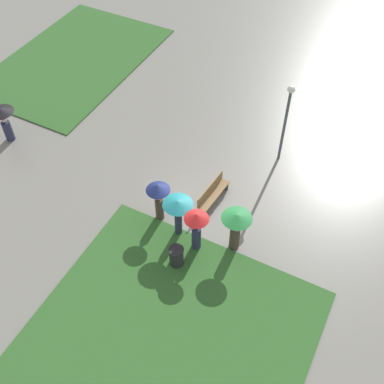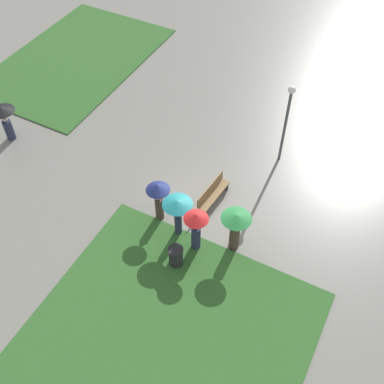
# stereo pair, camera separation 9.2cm
# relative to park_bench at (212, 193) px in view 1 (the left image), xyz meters

# --- Properties ---
(ground_plane) EXTENTS (90.00, 90.00, 0.00)m
(ground_plane) POSITION_rel_park_bench_xyz_m (-0.65, 0.32, -0.47)
(ground_plane) COLOR slate
(lawn_patch_near) EXTENTS (9.82, 8.95, 0.06)m
(lawn_patch_near) POSITION_rel_park_bench_xyz_m (-6.82, -1.31, -0.44)
(lawn_patch_near) COLOR #2D5B26
(lawn_patch_near) RESTS_ON ground_plane
(lawn_patch_far) EXTENTS (10.40, 6.83, 0.06)m
(lawn_patch_far) POSITION_rel_park_bench_xyz_m (5.66, 11.17, -0.44)
(lawn_patch_far) COLOR #2D5B26
(lawn_patch_far) RESTS_ON ground_plane
(park_bench) EXTENTS (1.93, 0.59, 0.90)m
(park_bench) POSITION_rel_park_bench_xyz_m (0.00, 0.00, 0.00)
(park_bench) COLOR brown
(park_bench) RESTS_ON ground_plane
(lamp_post) EXTENTS (0.32, 0.32, 3.92)m
(lamp_post) POSITION_rel_park_bench_xyz_m (3.61, -1.56, 2.08)
(lamp_post) COLOR #474C51
(lamp_post) RESTS_ON ground_plane
(trash_bin) EXTENTS (0.56, 0.56, 0.91)m
(trash_bin) POSITION_rel_park_bench_xyz_m (-3.36, -0.17, -0.02)
(trash_bin) COLOR #232326
(trash_bin) RESTS_ON ground_plane
(crowd_person_red) EXTENTS (0.92, 0.92, 1.99)m
(crowd_person_red) POSITION_rel_park_bench_xyz_m (-2.36, -0.48, 0.86)
(crowd_person_red) COLOR #282D47
(crowd_person_red) RESTS_ON ground_plane
(crowd_person_navy) EXTENTS (0.93, 0.93, 1.91)m
(crowd_person_navy) POSITION_rel_park_bench_xyz_m (-1.74, 1.46, 0.88)
(crowd_person_navy) COLOR #47382D
(crowd_person_navy) RESTS_ON ground_plane
(crowd_person_green) EXTENTS (1.13, 1.13, 1.92)m
(crowd_person_green) POSITION_rel_park_bench_xyz_m (-1.68, -1.73, 0.83)
(crowd_person_green) COLOR #47382D
(crowd_person_green) RESTS_ON ground_plane
(crowd_person_teal) EXTENTS (1.14, 1.14, 1.89)m
(crowd_person_teal) POSITION_rel_park_bench_xyz_m (-2.06, 0.44, 0.97)
(crowd_person_teal) COLOR #282D47
(crowd_person_teal) RESTS_ON ground_plane
(lone_walker_far_path) EXTENTS (1.13, 1.13, 1.79)m
(lone_walker_far_path) POSITION_rel_park_bench_xyz_m (-0.90, 9.92, 0.74)
(lone_walker_far_path) COLOR #282D47
(lone_walker_far_path) RESTS_ON ground_plane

